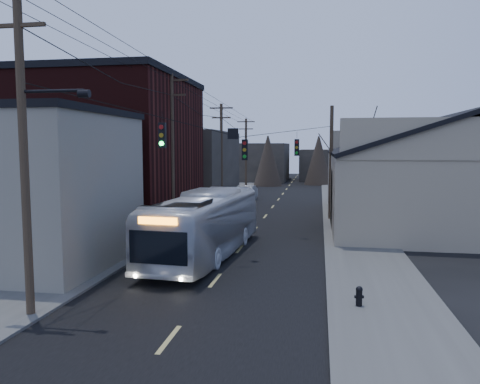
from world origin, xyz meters
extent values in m
plane|color=black|center=(0.00, 0.00, 0.00)|extent=(160.00, 160.00, 0.00)
cube|color=black|center=(0.00, 30.00, 0.01)|extent=(9.00, 110.00, 0.02)
cube|color=#474744|center=(-6.50, 30.00, 0.06)|extent=(4.00, 110.00, 0.12)
cube|color=#474744|center=(6.50, 30.00, 0.06)|extent=(4.00, 110.00, 0.12)
cube|color=gray|center=(-9.00, 9.00, 3.50)|extent=(8.00, 8.00, 7.00)
cube|color=black|center=(-10.00, 20.00, 5.00)|extent=(10.00, 12.00, 10.00)
cube|color=#2E2A25|center=(-9.50, 36.00, 3.50)|extent=(9.00, 14.00, 7.00)
cube|color=gray|center=(13.00, 25.00, 2.50)|extent=(16.00, 20.00, 5.00)
cube|color=black|center=(9.00, 25.00, 6.30)|extent=(8.16, 20.60, 2.86)
cube|color=#2E2A25|center=(-6.00, 65.00, 3.00)|extent=(10.00, 12.00, 6.00)
cube|color=#2E2A25|center=(7.00, 70.00, 2.50)|extent=(12.00, 14.00, 5.00)
cone|color=black|center=(6.50, 20.00, 3.60)|extent=(0.40, 0.40, 7.20)
cylinder|color=#382B1E|center=(-5.00, 3.00, 5.25)|extent=(0.28, 0.28, 10.50)
cylinder|color=#382B1E|center=(-5.00, 18.00, 5.00)|extent=(0.28, 0.28, 10.00)
cube|color=#382B1E|center=(-5.00, 18.00, 9.60)|extent=(2.20, 0.12, 0.12)
cylinder|color=#382B1E|center=(-5.00, 33.00, 4.75)|extent=(0.28, 0.28, 9.50)
cube|color=#382B1E|center=(-5.00, 33.00, 9.10)|extent=(2.20, 0.12, 0.12)
cylinder|color=#382B1E|center=(-5.00, 48.00, 4.50)|extent=(0.28, 0.28, 9.00)
cube|color=#382B1E|center=(-5.00, 48.00, 8.60)|extent=(2.20, 0.12, 0.12)
cylinder|color=#382B1E|center=(5.00, 25.00, 4.25)|extent=(0.28, 0.28, 8.50)
cube|color=black|center=(-2.00, 7.50, 5.95)|extent=(0.28, 0.20, 1.00)
cube|color=black|center=(0.60, 12.00, 5.35)|extent=(0.28, 0.20, 1.00)
cube|color=black|center=(2.80, 18.00, 5.45)|extent=(0.28, 0.20, 1.00)
imported|color=silver|center=(-1.40, 12.07, 1.63)|extent=(3.60, 11.85, 3.25)
imported|color=#A1A4A8|center=(-3.23, 36.21, 0.77)|extent=(2.06, 4.83, 1.55)
cylinder|color=black|center=(5.56, 5.52, 0.39)|extent=(0.22, 0.22, 0.54)
sphere|color=black|center=(5.56, 5.52, 0.69)|extent=(0.23, 0.23, 0.23)
cylinder|color=black|center=(5.56, 5.52, 0.43)|extent=(0.32, 0.14, 0.11)
camera|label=1|loc=(4.16, -10.36, 5.51)|focal=35.00mm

